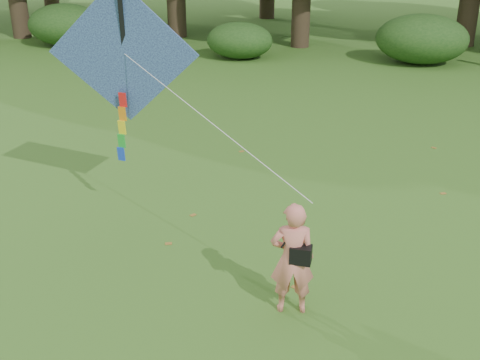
# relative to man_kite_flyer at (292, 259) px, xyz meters

# --- Properties ---
(ground) EXTENTS (100.00, 100.00, 0.00)m
(ground) POSITION_rel_man_kite_flyer_xyz_m (-0.76, -0.92, -0.86)
(ground) COLOR #265114
(ground) RESTS_ON ground
(man_kite_flyer) EXTENTS (0.71, 0.55, 1.72)m
(man_kite_flyer) POSITION_rel_man_kite_flyer_xyz_m (0.00, 0.00, 0.00)
(man_kite_flyer) COLOR #DE7A68
(man_kite_flyer) RESTS_ON ground
(crossbody_bag) EXTENTS (0.43, 0.20, 0.70)m
(crossbody_bag) POSITION_rel_man_kite_flyer_xyz_m (0.12, -0.03, 0.11)
(crossbody_bag) COLOR black
(crossbody_bag) RESTS_ON ground
(flying_kite) EXTENTS (4.86, 2.64, 3.27)m
(flying_kite) POSITION_rel_man_kite_flyer_xyz_m (-3.34, 2.21, 2.23)
(flying_kite) COLOR #24429D
(flying_kite) RESTS_ON ground
(shrub_band) EXTENTS (39.15, 3.22, 1.88)m
(shrub_band) POSITION_rel_man_kite_flyer_xyz_m (-1.48, 16.69, -0.01)
(shrub_band) COLOR #264919
(shrub_band) RESTS_ON ground
(fallen_leaves) EXTENTS (7.28, 15.39, 0.01)m
(fallen_leaves) POSITION_rel_man_kite_flyer_xyz_m (1.15, 2.59, -0.86)
(fallen_leaves) COLOR brown
(fallen_leaves) RESTS_ON ground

